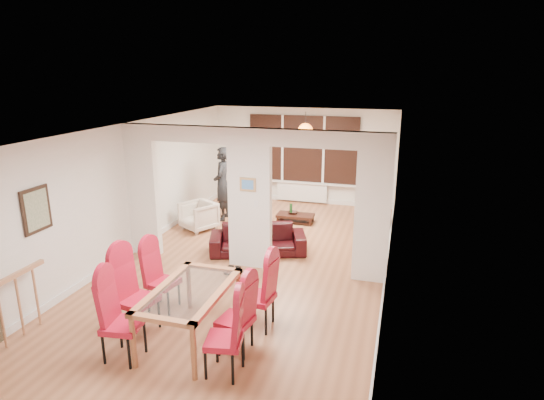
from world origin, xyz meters
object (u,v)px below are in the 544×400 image
at_px(bowl, 293,213).
at_px(television, 370,216).
at_px(dining_chair_lc, 163,278).
at_px(person, 223,184).
at_px(dining_chair_ra, 224,335).
at_px(dining_chair_lb, 137,294).
at_px(dining_chair_rb, 235,315).
at_px(dining_table, 191,314).
at_px(coffee_table, 295,218).
at_px(dining_chair_la, 122,319).
at_px(armchair, 199,216).
at_px(sofa, 258,239).
at_px(bottle, 291,208).
at_px(dining_chair_rc, 257,292).

bearing_deg(bowl, television, 0.72).
relative_size(dining_chair_lc, person, 0.58).
bearing_deg(television, dining_chair_ra, -167.55).
relative_size(dining_chair_lb, dining_chair_rb, 1.13).
relative_size(dining_chair_rb, television, 1.00).
xyz_separation_m(dining_table, coffee_table, (0.20, 5.24, -0.28)).
bearing_deg(dining_chair_la, armchair, 96.58).
xyz_separation_m(sofa, person, (-1.48, 1.79, 0.62)).
bearing_deg(dining_table, sofa, 91.53).
distance_m(dining_table, television, 5.65).
height_order(television, bottle, television).
distance_m(dining_chair_rb, armchair, 4.90).
bearing_deg(dining_chair_lb, armchair, 114.69).
bearing_deg(sofa, dining_chair_lb, -121.10).
height_order(dining_chair_lc, dining_chair_ra, dining_chair_ra).
relative_size(dining_chair_la, sofa, 0.59).
relative_size(dining_chair_la, coffee_table, 1.27).
bearing_deg(bowl, bottle, -157.90).
relative_size(dining_chair_lc, armchair, 1.47).
relative_size(dining_chair_lb, bottle, 4.30).
bearing_deg(bowl, person, -170.43).
bearing_deg(armchair, dining_chair_rb, -29.21).
bearing_deg(dining_chair_la, bottle, 75.48).
bearing_deg(dining_chair_la, dining_chair_ra, -4.32).
distance_m(dining_chair_rc, bowl, 4.77).
relative_size(sofa, person, 1.06).
distance_m(dining_table, dining_chair_lc, 1.01).
relative_size(dining_chair_rc, bottle, 3.98).
bearing_deg(television, coffee_table, 116.55).
height_order(dining_chair_lb, dining_chair_ra, dining_chair_lb).
xyz_separation_m(dining_chair_lc, dining_chair_rc, (1.54, -0.07, 0.02)).
relative_size(dining_table, armchair, 2.28).
xyz_separation_m(dining_chair_lc, sofa, (0.69, 2.56, -0.24)).
bearing_deg(dining_table, dining_chair_lc, 140.87).
bearing_deg(dining_chair_ra, dining_chair_lc, 131.03).
height_order(dining_table, armchair, dining_table).
relative_size(coffee_table, bowl, 3.86).
height_order(dining_chair_ra, sofa, dining_chair_ra).
bearing_deg(dining_chair_rb, dining_chair_la, -147.76).
relative_size(dining_chair_ra, dining_chair_rc, 0.98).
height_order(dining_chair_ra, dining_chair_rb, dining_chair_ra).
bearing_deg(person, dining_chair_lb, 0.01).
xyz_separation_m(dining_table, dining_chair_la, (-0.63, -0.62, 0.18)).
height_order(dining_chair_rb, bowl, dining_chair_rb).
bearing_deg(television, dining_chair_la, -179.07).
bearing_deg(armchair, person, 102.89).
distance_m(armchair, coffee_table, 2.32).
distance_m(dining_chair_ra, television, 5.99).
bearing_deg(coffee_table, dining_chair_ra, -85.05).
relative_size(dining_chair_rc, armchair, 1.53).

